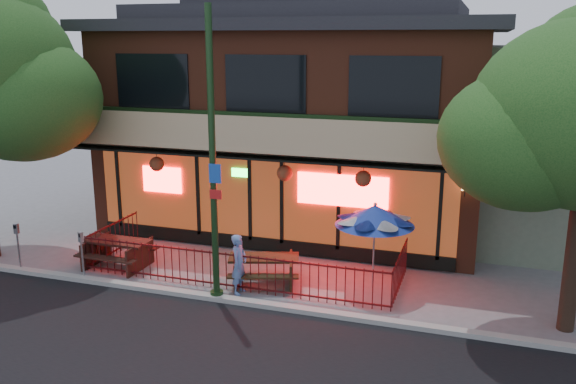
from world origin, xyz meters
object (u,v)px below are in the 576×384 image
Objects in this scene: picnic_table_left at (117,249)px; picnic_table_right at (264,266)px; street_light at (213,174)px; parking_meter_far at (17,239)px; parking_meter_near at (82,248)px; pedestrian at (239,264)px; patio_umbrella at (375,215)px.

picnic_table_left reaches higher than picnic_table_right.
street_light reaches higher than parking_meter_far.
parking_meter_far is at bearing 179.97° from street_light.
picnic_table_left is at bearing 73.32° from parking_meter_near.
parking_meter_far reaches higher than picnic_table_left.
picnic_table_left is 1.38× the size of parking_meter_far.
picnic_table_right is 1.39× the size of pedestrian.
picnic_table_right is at bearing -27.54° from pedestrian.
parking_meter_near is at bearing 98.66° from pedestrian.
street_light is 4.17m from patio_umbrella.
picnic_table_left is 3.99m from pedestrian.
parking_meter_far reaches higher than parking_meter_near.
parking_meter_near is at bearing 0.00° from parking_meter_far.
picnic_table_left is at bearing -178.63° from picnic_table_right.
patio_umbrella is at bearing -64.52° from pedestrian.
parking_meter_near is (-4.66, -1.20, 0.39)m from picnic_table_right.
patio_umbrella is at bearing 14.13° from parking_meter_near.
picnic_table_right is at bearing 1.37° from picnic_table_left.
parking_meter_far reaches higher than picnic_table_right.
parking_meter_far is (-6.73, -1.20, 0.42)m from picnic_table_right.
pedestrian reaches higher than parking_meter_near.
patio_umbrella is 1.72× the size of parking_meter_near.
parking_meter_near is at bearing -106.68° from picnic_table_left.
picnic_table_right is 1.60× the size of parking_meter_near.
pedestrian is 6.35m from parking_meter_far.
picnic_table_left is 2.67m from parking_meter_far.
parking_meter_near is (-4.26, -0.50, 0.13)m from pedestrian.
street_light is at bearing -17.33° from picnic_table_left.
parking_meter_near is (-7.39, -1.86, -1.05)m from patio_umbrella.
patio_umbrella is (7.06, 0.76, 1.42)m from picnic_table_left.
patio_umbrella is at bearing 6.14° from picnic_table_left.
picnic_table_right is at bearing -166.47° from patio_umbrella.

